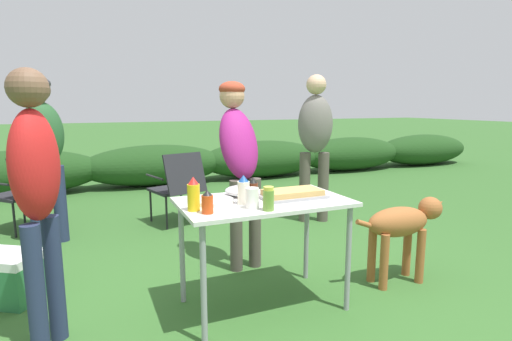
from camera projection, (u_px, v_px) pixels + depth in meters
ground_plane at (263, 305)px, 2.73m from camera, size 60.00×60.00×0.00m
shrub_hedge at (155, 165)px, 6.76m from camera, size 14.40×0.90×0.68m
folding_table at (264, 211)px, 2.62m from camera, size 1.10×0.64×0.74m
food_tray at (293, 194)px, 2.67m from camera, size 0.44×0.23×0.06m
plate_stack at (214, 201)px, 2.53m from camera, size 0.25×0.25×0.03m
mixing_bowl at (241, 191)px, 2.74m from camera, size 0.23×0.23×0.07m
paper_cup_stack at (252, 198)px, 2.39m from camera, size 0.08×0.08×0.13m
relish_jar at (268, 199)px, 2.35m from camera, size 0.07×0.07×0.14m
mayo_bottle at (244, 190)px, 2.49m from camera, size 0.08×0.08×0.18m
mustard_bottle at (194, 195)px, 2.34m from camera, size 0.07×0.07×0.20m
bbq_sauce_bottle at (253, 191)px, 2.53m from camera, size 0.06×0.06×0.17m
hot_sauce_bottle at (207, 202)px, 2.28m from camera, size 0.07×0.07×0.14m
standing_person_in_dark_puffer at (239, 150)px, 3.29m from camera, size 0.37×0.48×1.55m
standing_person_with_beanie at (315, 135)px, 4.56m from camera, size 0.47×0.41×1.69m
standing_person_in_navy_coat at (36, 183)px, 2.12m from camera, size 0.34×0.37×1.55m
standing_person_in_gray_fleece at (43, 144)px, 3.80m from camera, size 0.44×0.36×1.61m
dog at (403, 225)px, 3.04m from camera, size 0.81×0.25×0.65m
camp_chair_green_behind_table at (24, 189)px, 4.26m from camera, size 0.74×0.75×0.83m
camp_chair_near_hedge at (178, 184)px, 4.50m from camera, size 0.61×0.70×0.83m
cooler_box at (4, 277)px, 2.78m from camera, size 0.58×0.53×0.34m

